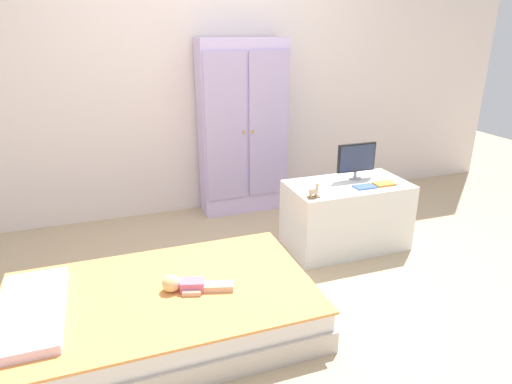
% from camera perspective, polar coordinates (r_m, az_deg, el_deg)
% --- Properties ---
extents(ground_plane, '(10.00, 10.00, 0.02)m').
position_cam_1_polar(ground_plane, '(2.94, 0.73, -13.04)').
color(ground_plane, tan).
extents(back_wall, '(6.40, 0.05, 2.70)m').
position_cam_1_polar(back_wall, '(3.97, -7.39, 16.62)').
color(back_wall, silver).
rests_on(back_wall, ground_plane).
extents(bed, '(1.68, 1.00, 0.26)m').
position_cam_1_polar(bed, '(2.60, -12.09, -14.86)').
color(bed, beige).
rests_on(bed, ground_plane).
extents(pillow, '(0.32, 0.72, 0.05)m').
position_cam_1_polar(pillow, '(2.55, -27.17, -13.55)').
color(pillow, silver).
rests_on(pillow, bed).
extents(doll, '(0.39, 0.18, 0.10)m').
position_cam_1_polar(doll, '(2.49, -9.28, -11.74)').
color(doll, '#D6668E').
rests_on(doll, bed).
extents(wardrobe, '(0.77, 0.31, 1.54)m').
position_cam_1_polar(wardrobe, '(3.96, -1.69, 8.26)').
color(wardrobe, silver).
rests_on(wardrobe, ground_plane).
extents(tv_stand, '(0.90, 0.49, 0.52)m').
position_cam_1_polar(tv_stand, '(3.45, 11.59, -2.98)').
color(tv_stand, silver).
rests_on(tv_stand, ground_plane).
extents(tv_monitor, '(0.31, 0.10, 0.28)m').
position_cam_1_polar(tv_monitor, '(3.43, 12.90, 4.22)').
color(tv_monitor, '#99999E').
rests_on(tv_monitor, tv_stand).
extents(rocking_horse_toy, '(0.09, 0.04, 0.11)m').
position_cam_1_polar(rocking_horse_toy, '(3.03, 7.59, 0.12)').
color(rocking_horse_toy, '#8E6642').
rests_on(rocking_horse_toy, tv_stand).
extents(book_blue, '(0.16, 0.10, 0.01)m').
position_cam_1_polar(book_blue, '(3.31, 13.89, 0.67)').
color(book_blue, blue).
rests_on(book_blue, tv_stand).
extents(book_orange, '(0.15, 0.10, 0.02)m').
position_cam_1_polar(book_orange, '(3.40, 16.27, 1.03)').
color(book_orange, orange).
rests_on(book_orange, tv_stand).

